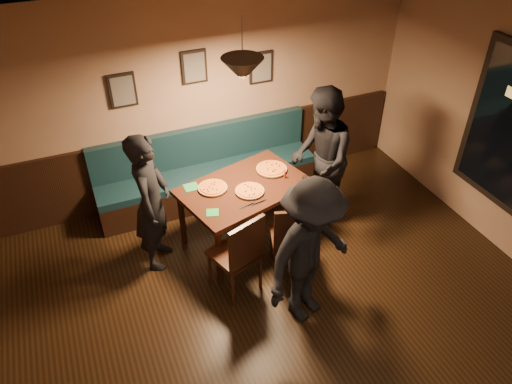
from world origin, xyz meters
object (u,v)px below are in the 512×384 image
chair_near_left (235,252)px  diner_front (310,253)px  booth_bench (208,169)px  diner_right (321,159)px  dining_table (245,212)px  soda_glass (305,182)px  chair_near_right (291,235)px  tabasco_bottle (285,174)px  diner_left (152,202)px

chair_near_left → diner_front: bearing=-67.3°
booth_bench → diner_front: bearing=-82.3°
diner_right → dining_table: bearing=-68.0°
soda_glass → chair_near_left: bearing=-157.3°
diner_right → diner_front: 1.61m
diner_right → soda_glass: bearing=-29.9°
dining_table → diner_front: (0.15, -1.37, 0.45)m
chair_near_right → diner_front: (-0.13, -0.65, 0.34)m
chair_near_right → chair_near_left: bearing=-160.5°
tabasco_bottle → diner_left: bearing=177.6°
chair_near_right → diner_right: bearing=61.7°
chair_near_left → soda_glass: 1.20m
chair_near_right → diner_front: size_ratio=0.60×
soda_glass → diner_right: bearing=37.7°
diner_left → diner_right: 2.12m
chair_near_right → soda_glass: chair_near_right is taller
booth_bench → tabasco_bottle: (0.68, -0.98, 0.36)m
booth_bench → diner_right: bearing=-39.0°
chair_near_right → soda_glass: (0.37, 0.43, 0.36)m
diner_front → booth_bench: bearing=77.1°
dining_table → tabasco_bottle: (0.52, -0.03, 0.46)m
chair_near_right → diner_left: 1.61m
chair_near_left → diner_left: diner_left is taller
chair_near_left → diner_right: diner_right is taller
chair_near_left → diner_right: bearing=8.0°
diner_left → dining_table: bearing=-67.1°
dining_table → diner_front: 1.45m
booth_bench → diner_right: diner_right is taller
booth_bench → tabasco_bottle: size_ratio=25.16×
diner_right → diner_front: diner_right is taller
diner_right → chair_near_left: bearing=-40.6°
chair_near_right → soda_glass: 0.67m
diner_front → tabasco_bottle: 1.39m
diner_front → soda_glass: size_ratio=11.21×
booth_bench → dining_table: bearing=-80.2°
dining_table → diner_left: size_ratio=0.86×
dining_table → diner_left: (-1.10, 0.04, 0.46)m
chair_near_left → chair_near_right: 0.69m
booth_bench → soda_glass: booth_bench is taller
diner_front → diner_right: bearing=37.0°
dining_table → chair_near_right: chair_near_right is taller
dining_table → chair_near_left: size_ratio=1.41×
diner_right → diner_front: bearing=-10.1°
tabasco_bottle → diner_front: bearing=-105.4°
booth_bench → tabasco_bottle: bearing=-55.1°
chair_near_left → diner_right: size_ratio=0.57×
chair_near_right → tabasco_bottle: chair_near_right is taller
dining_table → soda_glass: (0.65, -0.29, 0.47)m
diner_front → tabasco_bottle: size_ratio=14.26×
chair_near_right → tabasco_bottle: (0.24, 0.69, 0.35)m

